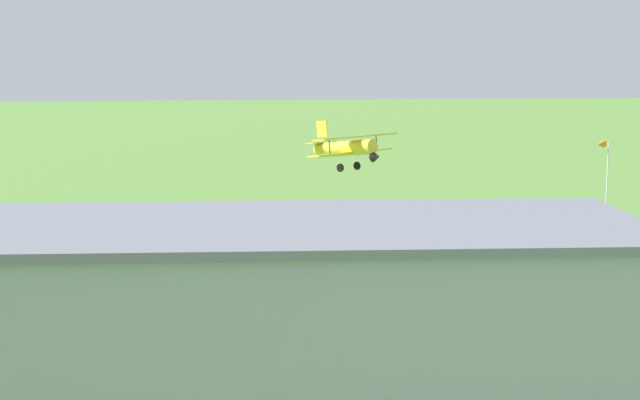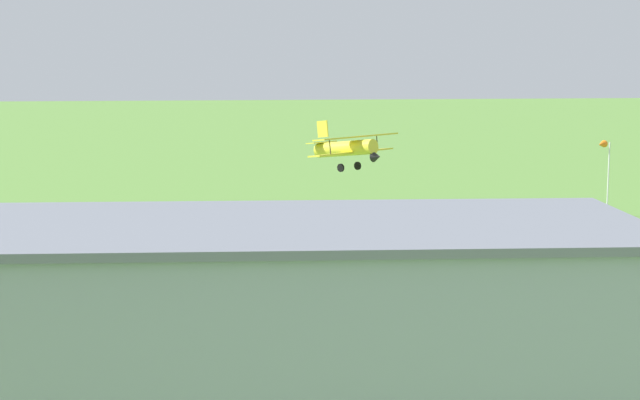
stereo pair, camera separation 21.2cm
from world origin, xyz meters
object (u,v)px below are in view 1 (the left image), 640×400
Objects in this scene: hangar at (262,304)px; windsock at (602,150)px; person_watching_takeoff at (525,297)px; biplane at (347,148)px; person_walking_on_apron at (545,305)px.

hangar is 49.46m from windsock.
person_watching_takeoff is 0.26× the size of windsock.
biplane is at bearing -103.39° from hangar.
biplane is at bearing -77.69° from person_watching_takeoff.
person_walking_on_apron is at bearing 63.50° from windsock.
hangar is 17.73m from person_watching_takeoff.
windsock is (-15.30, -30.69, 4.79)m from person_walking_on_apron.
biplane is 29.17m from person_walking_on_apron.
biplane reaches higher than person_watching_takeoff.
person_walking_on_apron is 34.62m from windsock.
hangar is 19.51× the size of person_watching_takeoff.
person_walking_on_apron is 0.95× the size of person_watching_takeoff.
windsock reaches higher than person_watching_takeoff.
person_walking_on_apron is (-6.29, 27.96, -5.46)m from biplane.
person_walking_on_apron is at bearing 108.63° from person_watching_takeoff.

